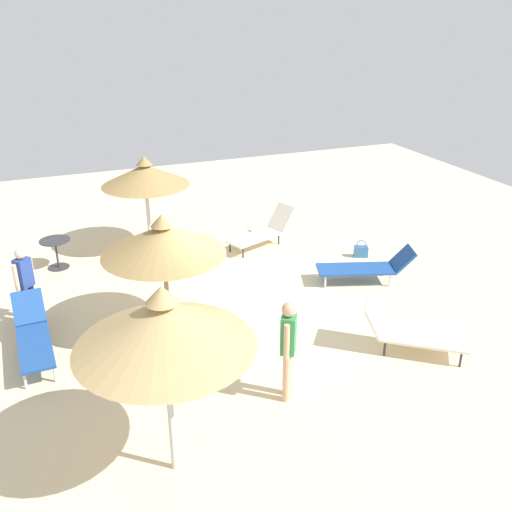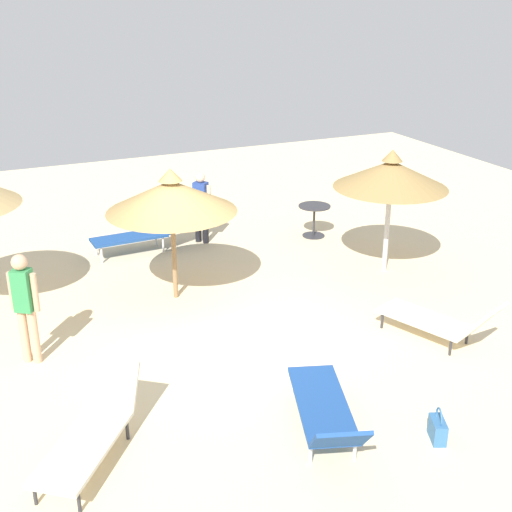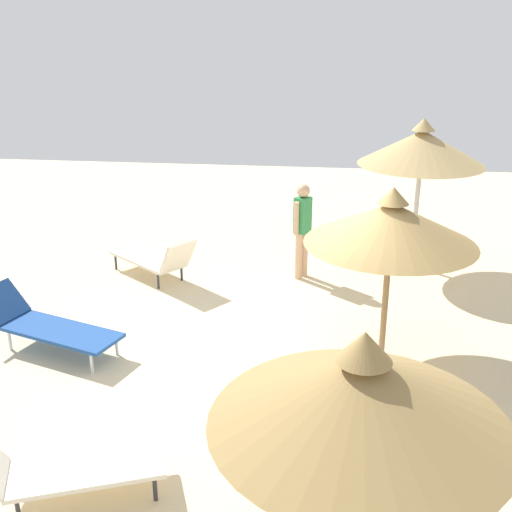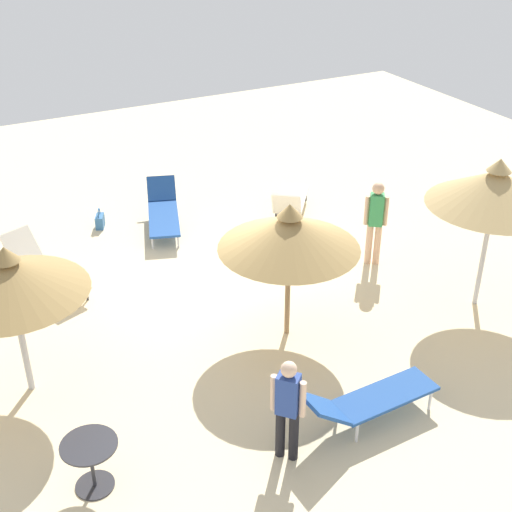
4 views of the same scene
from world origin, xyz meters
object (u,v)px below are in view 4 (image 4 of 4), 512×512
at_px(parasol_umbrella_front, 9,277).
at_px(person_standing_center, 376,218).
at_px(lounge_chair_edge, 163,211).
at_px(side_table_round, 91,457).
at_px(person_standing_near_left, 288,405).
at_px(parasol_umbrella_far_left, 496,188).
at_px(handbag, 100,221).
at_px(lounge_chair_back, 290,200).
at_px(lounge_chair_far_right, 368,399).
at_px(lounge_chair_near_right, 44,269).
at_px(parasol_umbrella_center, 289,232).

bearing_deg(parasol_umbrella_front, person_standing_center, 6.28).
distance_m(lounge_chair_edge, side_table_round, 7.30).
bearing_deg(side_table_round, person_standing_near_left, -15.50).
relative_size(parasol_umbrella_far_left, parasol_umbrella_front, 1.14).
bearing_deg(side_table_round, handbag, 73.20).
xyz_separation_m(lounge_chair_back, side_table_round, (-6.10, -5.65, 0.10)).
bearing_deg(lounge_chair_far_right, handbag, 101.67).
bearing_deg(person_standing_center, parasol_umbrella_front, -173.72).
distance_m(parasol_umbrella_front, lounge_chair_edge, 5.80).
height_order(lounge_chair_near_right, side_table_round, lounge_chair_near_right).
xyz_separation_m(lounge_chair_near_right, lounge_chair_back, (5.58, 0.55, 0.00)).
distance_m(parasol_umbrella_front, person_standing_center, 6.92).
bearing_deg(lounge_chair_far_right, side_table_round, 170.28).
height_order(parasol_umbrella_front, handbag, parasol_umbrella_front).
bearing_deg(person_standing_near_left, lounge_chair_back, 59.82).
relative_size(parasol_umbrella_front, lounge_chair_back, 1.32).
bearing_deg(parasol_umbrella_far_left, lounge_chair_back, 104.48).
distance_m(parasol_umbrella_center, lounge_chair_back, 4.74).
relative_size(parasol_umbrella_center, person_standing_near_left, 1.53).
bearing_deg(handbag, person_standing_near_left, -87.90).
bearing_deg(parasol_umbrella_far_left, lounge_chair_far_right, -155.17).
relative_size(parasol_umbrella_center, lounge_chair_far_right, 1.11).
relative_size(parasol_umbrella_center, person_standing_center, 1.38).
bearing_deg(lounge_chair_back, lounge_chair_edge, 163.28).
relative_size(lounge_chair_back, person_standing_center, 1.07).
relative_size(parasol_umbrella_center, side_table_round, 3.34).
height_order(lounge_chair_near_right, lounge_chair_back, lounge_chair_near_right).
xyz_separation_m(parasol_umbrella_front, person_standing_near_left, (2.75, -2.98, -1.07)).
bearing_deg(lounge_chair_edge, lounge_chair_near_right, -154.59).
xyz_separation_m(parasol_umbrella_front, lounge_chair_edge, (3.71, 4.16, -1.59)).
bearing_deg(lounge_chair_near_right, parasol_umbrella_center, -45.19).
distance_m(lounge_chair_far_right, side_table_round, 3.79).
bearing_deg(person_standing_near_left, lounge_chair_near_right, 108.21).
xyz_separation_m(parasol_umbrella_far_left, lounge_chair_edge, (-3.92, 5.46, -1.89)).
distance_m(lounge_chair_far_right, handbag, 7.89).
bearing_deg(parasol_umbrella_front, person_standing_near_left, -47.37).
bearing_deg(lounge_chair_far_right, parasol_umbrella_center, 87.92).
distance_m(lounge_chair_back, person_standing_center, 2.69).
relative_size(parasol_umbrella_front, person_standing_near_left, 1.55).
bearing_deg(lounge_chair_back, parasol_umbrella_far_left, -75.52).
relative_size(parasol_umbrella_far_left, handbag, 6.15).
height_order(handbag, side_table_round, side_table_round).
bearing_deg(parasol_umbrella_center, lounge_chair_edge, 95.32).
relative_size(person_standing_near_left, side_table_round, 2.19).
height_order(parasol_umbrella_center, person_standing_near_left, parasol_umbrella_center).
distance_m(lounge_chair_near_right, person_standing_center, 6.34).
xyz_separation_m(lounge_chair_near_right, person_standing_near_left, (1.90, -5.78, 0.50)).
distance_m(person_standing_center, handbag, 5.99).
height_order(parasol_umbrella_far_left, handbag, parasol_umbrella_far_left).
bearing_deg(parasol_umbrella_far_left, handbag, 130.35).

